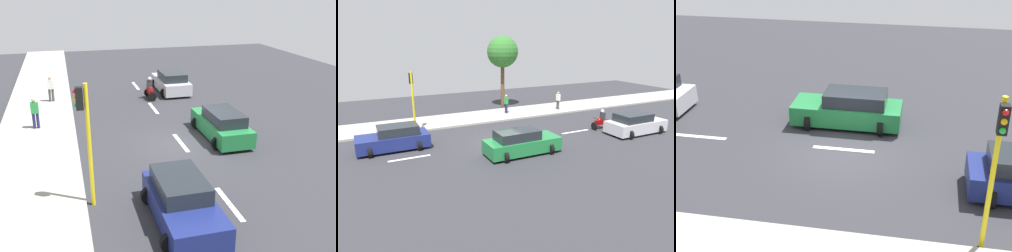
{
  "view_description": "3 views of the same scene",
  "coord_description": "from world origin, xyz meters",
  "views": [
    {
      "loc": [
        5.43,
        17.47,
        7.56
      ],
      "look_at": [
        0.6,
        -0.26,
        0.87
      ],
      "focal_mm": 42.26,
      "sensor_mm": 36.0,
      "label": 1
    },
    {
      "loc": [
        -17.61,
        8.39,
        6.8
      ],
      "look_at": [
        -0.05,
        -0.23,
        1.18
      ],
      "focal_mm": 33.28,
      "sensor_mm": 36.0,
      "label": 2
    },
    {
      "loc": [
        15.41,
        2.83,
        8.71
      ],
      "look_at": [
        0.31,
        0.08,
        1.16
      ],
      "focal_mm": 49.78,
      "sensor_mm": 36.0,
      "label": 3
    }
  ],
  "objects": [
    {
      "name": "car_dark_blue",
      "position": [
        1.97,
        6.54,
        0.71
      ],
      "size": [
        2.27,
        4.31,
        1.52
      ],
      "color": "navy",
      "rests_on": "ground"
    },
    {
      "name": "pedestrian_by_tree",
      "position": [
        7.01,
        -3.7,
        1.06
      ],
      "size": [
        0.4,
        0.24,
        1.69
      ],
      "color": "#1E1E4C",
      "rests_on": "sidewalk"
    },
    {
      "name": "lane_stripe_mid",
      "position": [
        0.0,
        0.0,
        0.01
      ],
      "size": [
        0.2,
        2.4,
        0.01
      ],
      "primitive_type": "cube",
      "color": "white",
      "rests_on": "ground"
    },
    {
      "name": "lane_stripe_south",
      "position": [
        0.0,
        6.0,
        0.01
      ],
      "size": [
        0.2,
        2.4,
        0.01
      ],
      "primitive_type": "cube",
      "color": "white",
      "rests_on": "ground"
    },
    {
      "name": "ground_plane",
      "position": [
        0.0,
        0.0,
        -0.05
      ],
      "size": [
        40.0,
        60.0,
        0.1
      ],
      "primitive_type": "cube",
      "color": "#2D2D33"
    },
    {
      "name": "car_silver",
      "position": [
        -2.19,
        -9.63,
        0.71
      ],
      "size": [
        2.32,
        4.42,
        1.52
      ],
      "color": "#B7B7BC",
      "rests_on": "ground"
    },
    {
      "name": "sidewalk",
      "position": [
        7.0,
        0.0,
        0.07
      ],
      "size": [
        4.0,
        60.0,
        0.15
      ],
      "primitive_type": "cube",
      "color": "#9E998E",
      "rests_on": "ground"
    },
    {
      "name": "pedestrian_near_signal",
      "position": [
        6.24,
        -8.81,
        1.06
      ],
      "size": [
        0.4,
        0.24,
        1.69
      ],
      "color": "#3F3F3F",
      "rests_on": "sidewalk"
    },
    {
      "name": "motorcycle",
      "position": [
        -0.28,
        -8.17,
        0.64
      ],
      "size": [
        0.6,
        1.3,
        1.53
      ],
      "color": "black",
      "rests_on": "ground"
    },
    {
      "name": "street_tree_south",
      "position": [
        10.01,
        -4.78,
        5.35
      ],
      "size": [
        2.99,
        2.99,
        6.92
      ],
      "color": "brown",
      "rests_on": "ground"
    },
    {
      "name": "lane_stripe_north",
      "position": [
        0.0,
        -6.0,
        0.01
      ],
      "size": [
        0.2,
        2.4,
        0.01
      ],
      "primitive_type": "cube",
      "color": "white",
      "rests_on": "ground"
    },
    {
      "name": "traffic_light_corner",
      "position": [
        4.85,
        4.76,
        2.93
      ],
      "size": [
        0.49,
        0.24,
        4.5
      ],
      "color": "yellow",
      "rests_on": "ground"
    },
    {
      "name": "lane_stripe_far_north",
      "position": [
        0.0,
        -12.0,
        0.01
      ],
      "size": [
        0.2,
        2.4,
        0.01
      ],
      "primitive_type": "cube",
      "color": "white",
      "rests_on": "ground"
    },
    {
      "name": "car_green",
      "position": [
        -2.22,
        -0.17,
        0.71
      ],
      "size": [
        2.16,
        4.56,
        1.52
      ],
      "color": "#1E7238",
      "rests_on": "ground"
    }
  ]
}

